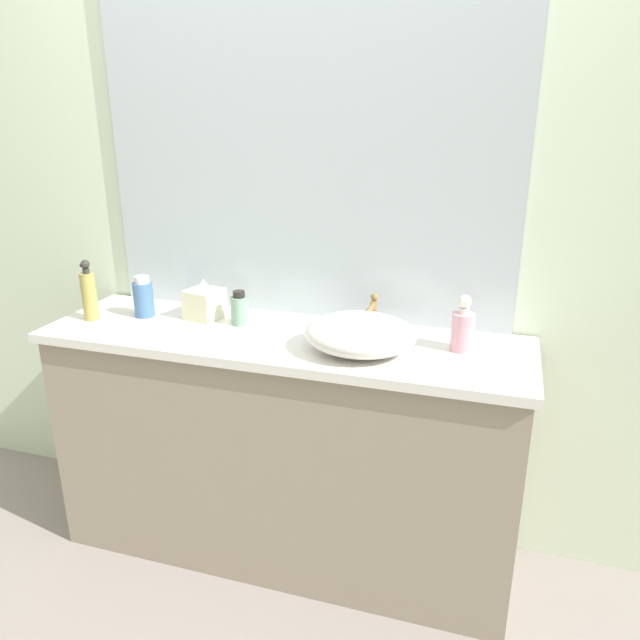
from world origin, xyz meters
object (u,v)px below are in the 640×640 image
sink_basin (360,334)px  perfume_bottle (239,309)px  lotion_bottle (143,298)px  spray_can (463,328)px  tissue_box (205,302)px  soap_dispenser (89,294)px

sink_basin → perfume_bottle: size_ratio=2.89×
lotion_bottle → spray_can: bearing=0.4°
spray_can → sink_basin: bearing=-161.7°
perfume_bottle → tissue_box: tissue_box is taller
soap_dispenser → spray_can: 1.36m
perfume_bottle → spray_can: size_ratio=0.67×
lotion_bottle → spray_can: 1.19m
spray_can → perfume_bottle: bearing=178.9°
sink_basin → spray_can: (0.32, 0.11, 0.02)m
perfume_bottle → tissue_box: (-0.15, 0.02, 0.01)m
sink_basin → perfume_bottle: (-0.48, 0.12, -0.00)m
soap_dispenser → spray_can: size_ratio=1.21×
soap_dispenser → perfume_bottle: (0.56, 0.12, -0.04)m
soap_dispenser → tissue_box: (0.40, 0.14, -0.04)m
tissue_box → perfume_bottle: bearing=-8.9°
lotion_bottle → tissue_box: (0.23, 0.05, -0.01)m
sink_basin → lotion_bottle: (-0.87, 0.10, 0.01)m
soap_dispenser → perfume_bottle: 0.57m
soap_dispenser → perfume_bottle: soap_dispenser is taller
lotion_bottle → perfume_bottle: lotion_bottle is taller
soap_dispenser → perfume_bottle: size_ratio=1.80×
lotion_bottle → perfume_bottle: (0.39, 0.02, -0.02)m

